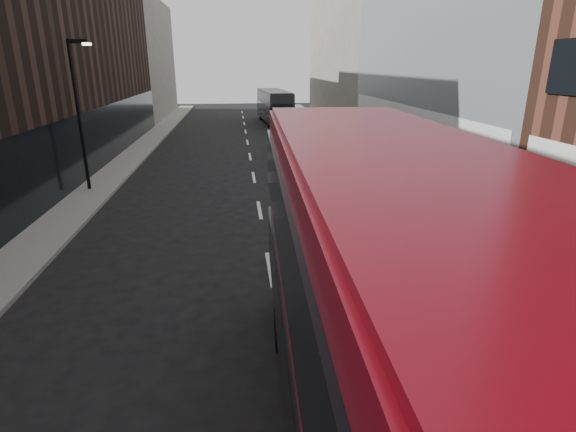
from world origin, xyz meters
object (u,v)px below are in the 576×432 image
object	(u,v)px
car_a	(304,163)
car_b	(299,154)
street_lamp	(79,106)
red_bus	(407,341)
grey_bus	(274,106)
car_c	(306,147)

from	to	relation	value
car_a	car_b	world-z (taller)	car_b
street_lamp	car_b	distance (m)	12.69
street_lamp	car_b	xyz separation A→B (m)	(11.21, 4.87, -3.44)
red_bus	street_lamp	bearing A→B (deg)	119.31
street_lamp	red_bus	bearing A→B (deg)	-62.87
street_lamp	car_a	distance (m)	11.78
street_lamp	grey_bus	world-z (taller)	street_lamp
grey_bus	car_c	world-z (taller)	grey_bus
car_a	car_b	size ratio (longest dim) A/B	0.96
red_bus	car_b	bearing A→B (deg)	87.49
car_a	car_b	distance (m)	2.87
car_a	red_bus	bearing A→B (deg)	-95.53
red_bus	car_a	distance (m)	20.37
red_bus	car_b	xyz separation A→B (m)	(1.89, 23.06, -2.10)
red_bus	car_c	xyz separation A→B (m)	(2.79, 25.96, -2.19)
grey_bus	car_b	world-z (taller)	grey_bus
red_bus	car_a	size ratio (longest dim) A/B	2.96
car_a	car_c	xyz separation A→B (m)	(1.02, 5.78, -0.08)
car_a	car_b	xyz separation A→B (m)	(0.12, 2.87, 0.01)
car_c	car_a	bearing A→B (deg)	-100.18
car_b	street_lamp	bearing A→B (deg)	-149.63
red_bus	grey_bus	xyz separation A→B (m)	(2.14, 44.12, -1.01)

